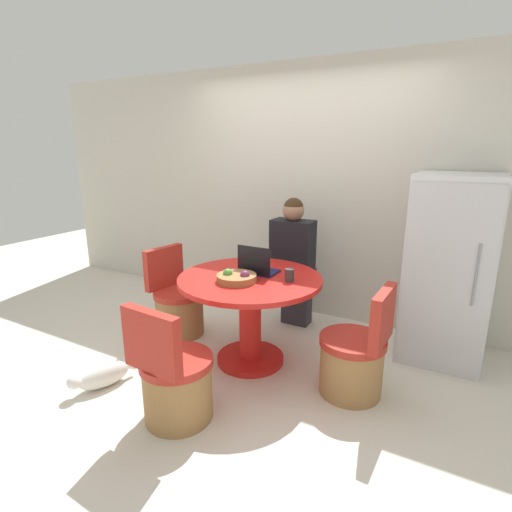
{
  "coord_description": "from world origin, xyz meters",
  "views": [
    {
      "loc": [
        1.58,
        -2.52,
        1.77
      ],
      "look_at": [
        0.06,
        0.24,
        0.91
      ],
      "focal_mm": 28.0,
      "sensor_mm": 36.0,
      "label": 1
    }
  ],
  "objects_px": {
    "dining_table": "(250,303)",
    "chair_right_side": "(355,360)",
    "laptop": "(258,267)",
    "cat": "(102,376)",
    "chair_left_side": "(178,307)",
    "chair_near_camera": "(175,383)",
    "fruit_bowl": "(236,277)",
    "refrigerator": "(449,269)",
    "person_seated": "(294,259)"
  },
  "relations": [
    {
      "from": "cat",
      "to": "person_seated",
      "type": "bearing_deg",
      "value": 173.91
    },
    {
      "from": "refrigerator",
      "to": "laptop",
      "type": "distance_m",
      "value": 1.59
    },
    {
      "from": "fruit_bowl",
      "to": "chair_left_side",
      "type": "bearing_deg",
      "value": 161.72
    },
    {
      "from": "refrigerator",
      "to": "cat",
      "type": "height_order",
      "value": "refrigerator"
    },
    {
      "from": "fruit_bowl",
      "to": "chair_near_camera",
      "type": "bearing_deg",
      "value": -92.05
    },
    {
      "from": "chair_near_camera",
      "to": "fruit_bowl",
      "type": "height_order",
      "value": "fruit_bowl"
    },
    {
      "from": "laptop",
      "to": "fruit_bowl",
      "type": "distance_m",
      "value": 0.26
    },
    {
      "from": "cat",
      "to": "dining_table",
      "type": "bearing_deg",
      "value": 157.97
    },
    {
      "from": "dining_table",
      "to": "chair_left_side",
      "type": "distance_m",
      "value": 0.93
    },
    {
      "from": "dining_table",
      "to": "fruit_bowl",
      "type": "distance_m",
      "value": 0.3
    },
    {
      "from": "fruit_bowl",
      "to": "cat",
      "type": "distance_m",
      "value": 1.26
    },
    {
      "from": "refrigerator",
      "to": "cat",
      "type": "bearing_deg",
      "value": -141.02
    },
    {
      "from": "chair_near_camera",
      "to": "fruit_bowl",
      "type": "xyz_separation_m",
      "value": [
        0.03,
        0.74,
        0.52
      ]
    },
    {
      "from": "dining_table",
      "to": "chair_near_camera",
      "type": "distance_m",
      "value": 0.93
    },
    {
      "from": "dining_table",
      "to": "chair_left_side",
      "type": "relative_size",
      "value": 1.39
    },
    {
      "from": "person_seated",
      "to": "laptop",
      "type": "height_order",
      "value": "person_seated"
    },
    {
      "from": "chair_left_side",
      "to": "cat",
      "type": "distance_m",
      "value": 1.03
    },
    {
      "from": "chair_right_side",
      "to": "laptop",
      "type": "relative_size",
      "value": 2.83
    },
    {
      "from": "refrigerator",
      "to": "chair_left_side",
      "type": "height_order",
      "value": "refrigerator"
    },
    {
      "from": "person_seated",
      "to": "chair_near_camera",
      "type": "bearing_deg",
      "value": 86.73
    },
    {
      "from": "chair_right_side",
      "to": "chair_near_camera",
      "type": "height_order",
      "value": "same"
    },
    {
      "from": "refrigerator",
      "to": "chair_right_side",
      "type": "distance_m",
      "value": 1.17
    },
    {
      "from": "chair_right_side",
      "to": "chair_left_side",
      "type": "height_order",
      "value": "same"
    },
    {
      "from": "refrigerator",
      "to": "chair_left_side",
      "type": "bearing_deg",
      "value": -161.46
    },
    {
      "from": "dining_table",
      "to": "cat",
      "type": "xyz_separation_m",
      "value": [
        -0.8,
        -0.88,
        -0.43
      ]
    },
    {
      "from": "refrigerator",
      "to": "person_seated",
      "type": "bearing_deg",
      "value": -176.27
    },
    {
      "from": "chair_right_side",
      "to": "cat",
      "type": "bearing_deg",
      "value": -61.43
    },
    {
      "from": "chair_near_camera",
      "to": "laptop",
      "type": "distance_m",
      "value": 1.13
    },
    {
      "from": "chair_right_side",
      "to": "chair_near_camera",
      "type": "relative_size",
      "value": 1.0
    },
    {
      "from": "chair_left_side",
      "to": "cat",
      "type": "relative_size",
      "value": 1.68
    },
    {
      "from": "chair_right_side",
      "to": "laptop",
      "type": "bearing_deg",
      "value": -96.72
    },
    {
      "from": "refrigerator",
      "to": "chair_right_side",
      "type": "height_order",
      "value": "refrigerator"
    },
    {
      "from": "refrigerator",
      "to": "chair_left_side",
      "type": "xyz_separation_m",
      "value": [
        -2.28,
        -0.76,
        -0.51
      ]
    },
    {
      "from": "chair_left_side",
      "to": "chair_near_camera",
      "type": "bearing_deg",
      "value": -132.8
    },
    {
      "from": "laptop",
      "to": "fruit_bowl",
      "type": "relative_size",
      "value": 0.95
    },
    {
      "from": "chair_right_side",
      "to": "cat",
      "type": "height_order",
      "value": "chair_right_side"
    },
    {
      "from": "chair_near_camera",
      "to": "person_seated",
      "type": "height_order",
      "value": "person_seated"
    },
    {
      "from": "person_seated",
      "to": "laptop",
      "type": "relative_size",
      "value": 4.43
    },
    {
      "from": "laptop",
      "to": "refrigerator",
      "type": "bearing_deg",
      "value": -150.23
    },
    {
      "from": "laptop",
      "to": "cat",
      "type": "height_order",
      "value": "laptop"
    },
    {
      "from": "fruit_bowl",
      "to": "chair_right_side",
      "type": "bearing_deg",
      "value": 7.36
    },
    {
      "from": "dining_table",
      "to": "chair_near_camera",
      "type": "xyz_separation_m",
      "value": [
        -0.06,
        -0.89,
        -0.26
      ]
    },
    {
      "from": "dining_table",
      "to": "chair_right_side",
      "type": "relative_size",
      "value": 1.39
    },
    {
      "from": "chair_right_side",
      "to": "fruit_bowl",
      "type": "distance_m",
      "value": 1.07
    },
    {
      "from": "refrigerator",
      "to": "chair_left_side",
      "type": "distance_m",
      "value": 2.46
    },
    {
      "from": "chair_right_side",
      "to": "chair_left_side",
      "type": "relative_size",
      "value": 1.0
    },
    {
      "from": "refrigerator",
      "to": "laptop",
      "type": "relative_size",
      "value": 5.29
    },
    {
      "from": "laptop",
      "to": "chair_near_camera",
      "type": "bearing_deg",
      "value": 85.71
    },
    {
      "from": "cat",
      "to": "chair_left_side",
      "type": "bearing_deg",
      "value": -154.91
    },
    {
      "from": "refrigerator",
      "to": "dining_table",
      "type": "xyz_separation_m",
      "value": [
        -1.39,
        -0.89,
        -0.26
      ]
    }
  ]
}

